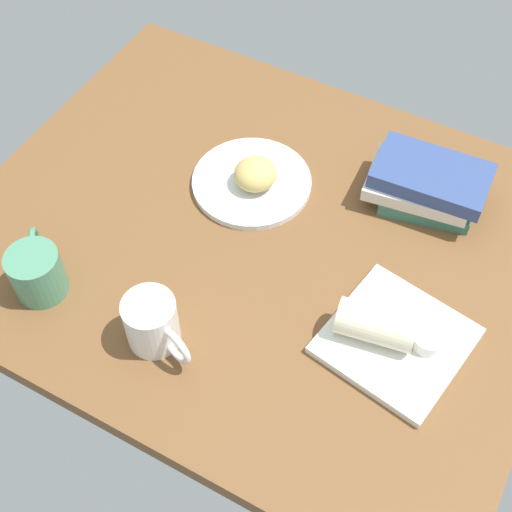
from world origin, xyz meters
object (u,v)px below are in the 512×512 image
Objects in this scene: coffee_mug at (153,323)px; breakfast_wrap at (376,325)px; round_plate at (252,182)px; second_mug at (37,271)px; scone_pastry at (255,174)px; square_plate at (396,341)px; sauce_cup at (428,339)px; book_stack at (427,183)px.

breakfast_wrap is at bearing -151.50° from coffee_mug.
coffee_mug is (32.25, 17.52, 0.42)cm from breakfast_wrap.
breakfast_wrap is at bearing 148.78° from round_plate.
scone_pastry is at bearing -119.68° from second_mug.
square_plate is 62.99cm from second_mug.
sauce_cup is at bearing -162.83° from square_plate.
coffee_mug reaches higher than scone_pastry.
second_mug is (23.77, 0.68, -0.38)cm from coffee_mug.
scone_pastry is (-1.11, 0.50, 3.43)cm from round_plate.
scone_pastry is at bearing -27.43° from square_plate.
scone_pastry is 42.53cm from square_plate.
breakfast_wrap is at bearing 17.17° from sauce_cup.
book_stack reaches higher than breakfast_wrap.
round_plate is at bearing 22.31° from book_stack.
round_plate is at bearing -27.34° from square_plate.
coffee_mug is (40.75, 20.14, 2.12)cm from sauce_cup.
breakfast_wrap is 36.71cm from coffee_mug.
breakfast_wrap reaches higher than sauce_cup.
breakfast_wrap is (3.78, 1.17, 3.93)cm from square_plate.
breakfast_wrap is 0.93× the size of coffee_mug.
book_stack is (3.62, -34.06, -0.30)cm from breakfast_wrap.
sauce_cup is 9.05cm from breakfast_wrap.
book_stack reaches higher than round_plate.
breakfast_wrap is (-34.97, 21.20, 4.03)cm from round_plate.
second_mug is (52.41, 52.26, 0.34)cm from book_stack.
book_stack is 74.01cm from second_mug.
coffee_mug is at bearing 26.30° from sauce_cup.
square_plate is at bearing -162.06° from second_mug.
second_mug is (21.06, 39.39, 4.08)cm from round_plate.
scone_pastry is 39.69cm from breakfast_wrap.
scone_pastry is at bearing -87.60° from coffee_mug.
sauce_cup is (-43.46, 18.57, 2.34)cm from round_plate.
round_plate is 3.64cm from scone_pastry.
sauce_cup is 33.72cm from book_stack.
coffee_mug is (-2.71, 38.71, 4.46)cm from round_plate.
sauce_cup reaches higher than square_plate.
sauce_cup is at bearing 111.08° from book_stack.
breakfast_wrap is (-33.86, 20.70, 0.61)cm from scone_pastry.
sauce_cup is (-4.72, -1.46, 2.24)cm from square_plate.
scone_pastry is 38.26cm from coffee_mug.
round_plate is 1.92× the size of second_mug.
square_plate reaches higher than round_plate.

